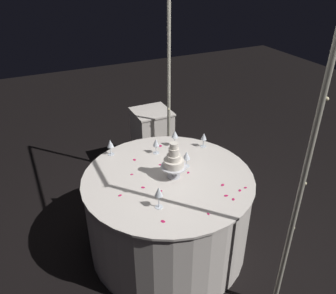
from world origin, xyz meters
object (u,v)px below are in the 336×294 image
Objects in this scene: tiered_cake at (174,160)px; wine_glass_5 at (159,192)px; wine_glass_4 at (110,144)px; side_table at (152,140)px; wine_glass_3 at (187,156)px; wine_glass_1 at (156,143)px; decorative_arch at (221,86)px; main_table at (168,213)px; wine_glass_2 at (175,135)px; wine_glass_0 at (204,137)px.

tiered_cake is 1.78× the size of wine_glass_5.
tiered_cake is 0.42m from wine_glass_5.
wine_glass_4 is (-0.58, -0.37, -0.05)m from tiered_cake.
wine_glass_3 reaches higher than side_table.
tiered_cake is 2.12× the size of wine_glass_1.
decorative_arch reaches higher than main_table.
side_table is at bearing 164.67° from tiered_cake.
wine_glass_1 is 0.99× the size of wine_glass_4.
decorative_arch reaches higher than wine_glass_2.
decorative_arch is 0.85m from wine_glass_1.
wine_glass_3 is at bearing 109.87° from main_table.
tiered_cake is 0.69m from wine_glass_4.
tiered_cake is (1.35, -0.37, 0.56)m from side_table.
wine_glass_1 reaches higher than wine_glass_0.
wine_glass_0 is at bearing 61.96° from wine_glass_2.
wine_glass_4 is at bearing -105.74° from wine_glass_0.
wine_glass_0 is 1.01m from wine_glass_5.
decorative_arch is 15.18× the size of wine_glass_4.
wine_glass_3 is 0.61m from wine_glass_5.
wine_glass_0 is 0.98× the size of wine_glass_3.
wine_glass_4 is at bearing -131.81° from wine_glass_3.
decorative_arch is 15.40× the size of wine_glass_1.
side_table is 1.13m from wine_glass_0.
wine_glass_4 is (-0.16, -0.40, 0.00)m from wine_glass_1.
wine_glass_2 is (0.88, -0.12, 0.52)m from side_table.
wine_glass_5 is (0.33, -0.23, 0.53)m from main_table.
wine_glass_5 reaches higher than wine_glass_1.
side_table is 2.42× the size of tiered_cake.
tiered_cake is at bearing -3.19° from wine_glass_1.
tiered_cake reaches higher than wine_glass_3.
wine_glass_0 is 0.90m from wine_glass_4.
main_table is 8.71× the size of wine_glass_2.
tiered_cake reaches higher than main_table.
wine_glass_3 is (-0.08, 0.22, 0.51)m from main_table.
tiered_cake is (0.02, 0.04, 0.56)m from main_table.
main_table is 9.38× the size of wine_glass_4.
decorative_arch is at bearing 21.54° from wine_glass_2.
main_table is 0.67m from wine_glass_5.
tiered_cake is 2.09× the size of wine_glass_4.
wine_glass_1 reaches higher than wine_glass_3.
decorative_arch reaches higher than wine_glass_0.
wine_glass_0 is at bearing 127.26° from wine_glass_3.
main_table is (-0.00, -0.47, -1.14)m from decorative_arch.
side_table is at bearing -177.61° from decorative_arch.
wine_glass_5 reaches higher than main_table.
wine_glass_3 is 0.82× the size of wine_glass_5.
tiered_cake is at bearing -15.33° from side_table.
main_table is 0.56m from tiered_cake.
tiered_cake is at bearing 68.16° from main_table.
main_table is at bearing 144.91° from wine_glass_5.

